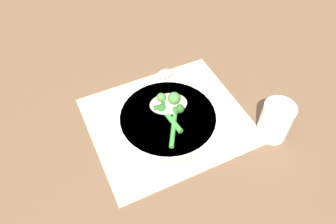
{
  "coord_description": "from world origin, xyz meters",
  "views": [
    {
      "loc": [
        0.22,
        0.47,
        0.65
      ],
      "look_at": [
        0.0,
        0.0,
        0.03
      ],
      "focal_mm": 35.0,
      "sensor_mm": 36.0,
      "label": 1
    }
  ],
  "objects_px": {
    "broccoli_stalk_right": "(164,111)",
    "broccoli_stalk_left": "(176,117)",
    "plate": "(168,117)",
    "chicken_fillet": "(168,104)",
    "knife": "(198,161)",
    "water_glass": "(276,121)",
    "spoon": "(159,76)"
  },
  "relations": [
    {
      "from": "broccoli_stalk_left",
      "to": "knife",
      "type": "distance_m",
      "value": 0.13
    },
    {
      "from": "broccoli_stalk_right",
      "to": "broccoli_stalk_left",
      "type": "xyz_separation_m",
      "value": [
        -0.02,
        0.03,
        -0.0
      ]
    },
    {
      "from": "chicken_fillet",
      "to": "spoon",
      "type": "xyz_separation_m",
      "value": [
        -0.03,
        -0.12,
        -0.02
      ]
    },
    {
      "from": "plate",
      "to": "spoon",
      "type": "height_order",
      "value": "plate"
    },
    {
      "from": "broccoli_stalk_right",
      "to": "water_glass",
      "type": "height_order",
      "value": "water_glass"
    },
    {
      "from": "broccoli_stalk_right",
      "to": "spoon",
      "type": "height_order",
      "value": "broccoli_stalk_right"
    },
    {
      "from": "chicken_fillet",
      "to": "knife",
      "type": "distance_m",
      "value": 0.17
    },
    {
      "from": "water_glass",
      "to": "spoon",
      "type": "bearing_deg",
      "value": -60.25
    },
    {
      "from": "chicken_fillet",
      "to": "spoon",
      "type": "relative_size",
      "value": 0.67
    },
    {
      "from": "plate",
      "to": "chicken_fillet",
      "type": "distance_m",
      "value": 0.04
    },
    {
      "from": "knife",
      "to": "water_glass",
      "type": "relative_size",
      "value": 2.14
    },
    {
      "from": "plate",
      "to": "broccoli_stalk_left",
      "type": "distance_m",
      "value": 0.03
    },
    {
      "from": "broccoli_stalk_left",
      "to": "knife",
      "type": "xyz_separation_m",
      "value": [
        0.01,
        0.12,
        -0.02
      ]
    },
    {
      "from": "plate",
      "to": "broccoli_stalk_left",
      "type": "relative_size",
      "value": 2.31
    },
    {
      "from": "broccoli_stalk_left",
      "to": "broccoli_stalk_right",
      "type": "bearing_deg",
      "value": 157.52
    },
    {
      "from": "broccoli_stalk_right",
      "to": "spoon",
      "type": "xyz_separation_m",
      "value": [
        -0.05,
        -0.14,
        -0.02
      ]
    },
    {
      "from": "broccoli_stalk_left",
      "to": "knife",
      "type": "height_order",
      "value": "broccoli_stalk_left"
    },
    {
      "from": "plate",
      "to": "knife",
      "type": "height_order",
      "value": "plate"
    },
    {
      "from": "broccoli_stalk_right",
      "to": "water_glass",
      "type": "xyz_separation_m",
      "value": [
        -0.22,
        0.15,
        0.02
      ]
    },
    {
      "from": "plate",
      "to": "broccoli_stalk_left",
      "type": "xyz_separation_m",
      "value": [
        -0.01,
        0.02,
        0.01
      ]
    },
    {
      "from": "knife",
      "to": "spoon",
      "type": "distance_m",
      "value": 0.29
    },
    {
      "from": "plate",
      "to": "broccoli_stalk_left",
      "type": "bearing_deg",
      "value": 128.03
    },
    {
      "from": "broccoli_stalk_left",
      "to": "water_glass",
      "type": "relative_size",
      "value": 1.11
    },
    {
      "from": "broccoli_stalk_right",
      "to": "broccoli_stalk_left",
      "type": "distance_m",
      "value": 0.03
    },
    {
      "from": "plate",
      "to": "spoon",
      "type": "xyz_separation_m",
      "value": [
        -0.04,
        -0.15,
        -0.0
      ]
    },
    {
      "from": "chicken_fillet",
      "to": "knife",
      "type": "bearing_deg",
      "value": 87.6
    },
    {
      "from": "plate",
      "to": "spoon",
      "type": "distance_m",
      "value": 0.15
    },
    {
      "from": "chicken_fillet",
      "to": "broccoli_stalk_right",
      "type": "height_order",
      "value": "broccoli_stalk_right"
    },
    {
      "from": "broccoli_stalk_left",
      "to": "spoon",
      "type": "height_order",
      "value": "broccoli_stalk_left"
    },
    {
      "from": "plate",
      "to": "water_glass",
      "type": "distance_m",
      "value": 0.26
    },
    {
      "from": "plate",
      "to": "knife",
      "type": "relative_size",
      "value": 1.2
    },
    {
      "from": "plate",
      "to": "water_glass",
      "type": "relative_size",
      "value": 2.56
    }
  ]
}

